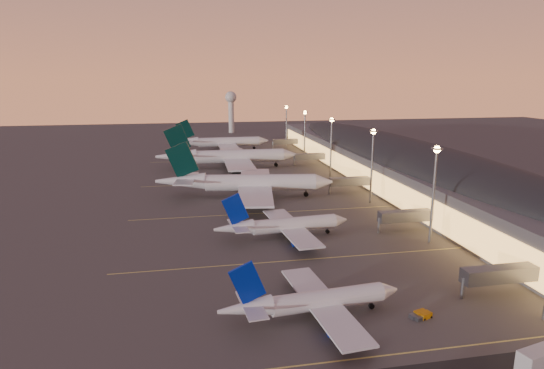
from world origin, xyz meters
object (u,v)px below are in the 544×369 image
(airliner_narrow_south, at_px, (312,301))
(catering_truck_a, at_px, (539,362))
(airliner_narrow_north, at_px, (283,226))
(radar_tower, at_px, (231,105))
(airliner_wide_far, at_px, (220,142))
(baggage_tug_a, at_px, (419,314))
(baggage_tug_b, at_px, (423,316))
(airliner_wide_mid, at_px, (228,157))
(airliner_wide_near, at_px, (245,183))

(airliner_narrow_south, xyz_separation_m, catering_truck_a, (28.55, -21.57, -1.43))
(airliner_narrow_north, xyz_separation_m, radar_tower, (11.42, 249.01, 18.38))
(airliner_wide_far, bearing_deg, baggage_tug_a, -85.38)
(airliner_wide_far, bearing_deg, radar_tower, 78.99)
(baggage_tug_b, distance_m, catering_truck_a, 19.61)
(airliner_wide_far, distance_m, catering_truck_a, 224.74)
(baggage_tug_a, bearing_deg, radar_tower, 75.41)
(airliner_narrow_north, distance_m, radar_tower, 249.95)
(airliner_wide_far, distance_m, radar_tower, 93.32)
(airliner_wide_far, relative_size, radar_tower, 1.83)
(airliner_wide_mid, distance_m, airliner_wide_far, 56.92)
(baggage_tug_a, bearing_deg, airliner_wide_mid, 82.63)
(airliner_wide_mid, bearing_deg, airliner_wide_near, -88.05)
(airliner_wide_near, distance_m, catering_truck_a, 113.37)
(airliner_wide_far, relative_size, baggage_tug_b, 15.90)
(airliner_wide_near, height_order, baggage_tug_b, airliner_wide_near)
(airliner_narrow_south, xyz_separation_m, airliner_wide_mid, (-1.53, 144.31, 2.41))
(baggage_tug_b, bearing_deg, airliner_wide_far, 76.90)
(radar_tower, bearing_deg, catering_truck_a, -87.55)
(airliner_narrow_north, height_order, airliner_wide_far, airliner_wide_far)
(radar_tower, height_order, baggage_tug_b, radar_tower)
(airliner_narrow_south, bearing_deg, airliner_wide_far, 84.98)
(airliner_narrow_north, bearing_deg, baggage_tug_b, -76.27)
(airliner_wide_far, height_order, catering_truck_a, airliner_wide_far)
(airliner_wide_near, distance_m, airliner_wide_far, 113.31)
(airliner_narrow_south, bearing_deg, baggage_tug_a, -15.21)
(radar_tower, relative_size, baggage_tug_b, 8.70)
(airliner_wide_far, bearing_deg, airliner_narrow_north, -89.35)
(airliner_wide_far, xyz_separation_m, catering_truck_a, (29.35, -222.79, -3.14))
(catering_truck_a, bearing_deg, airliner_wide_near, 91.90)
(airliner_wide_mid, relative_size, baggage_tug_b, 18.19)
(airliner_narrow_south, bearing_deg, catering_truck_a, -42.31)
(baggage_tug_b, bearing_deg, airliner_wide_near, 83.70)
(baggage_tug_a, relative_size, catering_truck_a, 0.53)
(airliner_narrow_north, bearing_deg, baggage_tug_a, -76.55)
(airliner_wide_near, distance_m, baggage_tug_a, 93.59)
(catering_truck_a, bearing_deg, radar_tower, 79.40)
(airliner_narrow_south, distance_m, baggage_tug_b, 20.38)
(radar_tower, bearing_deg, airliner_wide_near, -94.44)
(airliner_narrow_north, distance_m, catering_truck_a, 68.79)
(airliner_wide_far, bearing_deg, catering_truck_a, -83.49)
(airliner_wide_near, bearing_deg, airliner_wide_mid, 99.56)
(baggage_tug_a, distance_m, baggage_tug_b, 0.83)
(airliner_narrow_south, relative_size, airliner_wide_near, 0.54)
(catering_truck_a, bearing_deg, airliner_wide_mid, 87.23)
(airliner_narrow_south, distance_m, airliner_wide_mid, 144.34)
(airliner_narrow_south, xyz_separation_m, airliner_wide_far, (-0.80, 201.23, 1.70))
(airliner_wide_near, xyz_separation_m, airliner_wide_mid, (-0.86, 56.40, 0.28))
(airliner_wide_mid, distance_m, baggage_tug_a, 149.25)
(baggage_tug_a, height_order, baggage_tug_b, baggage_tug_a)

